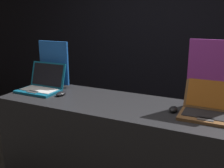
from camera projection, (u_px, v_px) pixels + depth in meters
name	position (u px, v px, depth m)	size (l,w,h in m)	color
wall_back	(170.00, 27.00, 3.51)	(8.00, 0.05, 2.80)	black
display_counter	(112.00, 152.00, 2.19)	(1.87, 0.63, 0.89)	black
laptop_front	(42.00, 85.00, 2.39)	(0.37, 0.30, 0.24)	#0F5170
mouse_front	(61.00, 94.00, 2.26)	(0.06, 0.12, 0.03)	black
promo_stand_front	(54.00, 65.00, 2.51)	(0.32, 0.07, 0.43)	black
laptop_back	(209.00, 107.00, 1.80)	(0.36, 0.34, 0.25)	brown
mouse_back	(173.00, 109.00, 1.87)	(0.06, 0.09, 0.04)	black
promo_stand_back	(213.00, 77.00, 1.87)	(0.36, 0.07, 0.51)	black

